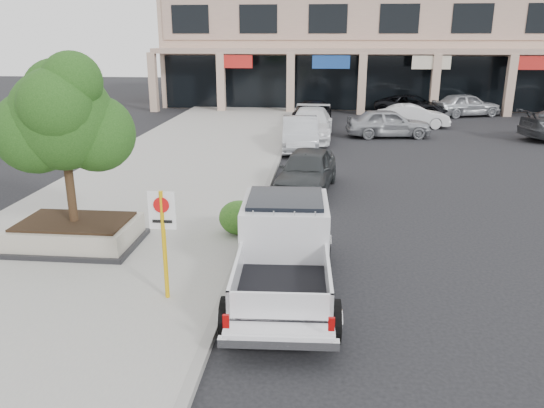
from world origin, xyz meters
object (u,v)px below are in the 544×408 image
at_px(curb_car_c, 310,124).
at_px(lot_car_e, 466,105).
at_px(planter_tree, 70,119).
at_px(lot_car_d, 412,106).
at_px(planter, 76,233).
at_px(pickup_truck, 284,252).
at_px(curb_car_d, 312,112).
at_px(lot_car_a, 388,123).
at_px(curb_car_b, 300,134).
at_px(no_parking_sign, 163,230).
at_px(curb_car_a, 307,170).
at_px(lot_car_b, 413,116).

xyz_separation_m(curb_car_c, lot_car_e, (10.44, 9.58, -0.02)).
height_order(planter_tree, lot_car_d, planter_tree).
height_order(planter, lot_car_d, lot_car_d).
height_order(pickup_truck, lot_car_d, pickup_truck).
relative_size(planter_tree, curb_car_d, 0.79).
bearing_deg(lot_car_a, curb_car_b, 122.81).
bearing_deg(curb_car_c, curb_car_b, -96.87).
bearing_deg(no_parking_sign, lot_car_d, 71.89).
xyz_separation_m(curb_car_b, curb_car_d, (0.41, 8.28, -0.09)).
distance_m(planter, curb_car_a, 8.43).
distance_m(curb_car_c, lot_car_b, 7.54).
height_order(lot_car_a, lot_car_d, lot_car_a).
xyz_separation_m(no_parking_sign, curb_car_d, (2.40, 24.23, -0.93)).
bearing_deg(curb_car_a, curb_car_b, 102.36).
bearing_deg(curb_car_a, pickup_truck, -83.81).
bearing_deg(curb_car_a, lot_car_b, 75.36).
bearing_deg(lot_car_a, lot_car_e, -42.76).
height_order(curb_car_b, curb_car_c, curb_car_c).
bearing_deg(lot_car_b, planter, 147.54).
xyz_separation_m(pickup_truck, curb_car_a, (0.22, 7.96, -0.17)).
height_order(pickup_truck, lot_car_e, pickup_truck).
relative_size(planter, planter_tree, 0.80).
relative_size(curb_car_d, lot_car_d, 0.99).
height_order(planter_tree, no_parking_sign, planter_tree).
bearing_deg(curb_car_c, no_parking_sign, -95.48).
distance_m(no_parking_sign, curb_car_a, 9.17).
height_order(planter, lot_car_e, lot_car_e).
bearing_deg(no_parking_sign, lot_car_a, 71.41).
height_order(curb_car_b, lot_car_d, curb_car_b).
xyz_separation_m(curb_car_a, lot_car_b, (5.94, 14.44, -0.06)).
height_order(planter_tree, curb_car_d, planter_tree).
bearing_deg(planter, planter_tree, 48.97).
relative_size(planter_tree, lot_car_e, 0.85).
height_order(curb_car_c, lot_car_b, curb_car_c).
xyz_separation_m(curb_car_c, lot_car_a, (4.24, 1.05, -0.04)).
height_order(planter, curb_car_a, curb_car_a).
bearing_deg(curb_car_d, lot_car_d, 31.75).
bearing_deg(curb_car_b, pickup_truck, -92.27).
relative_size(curb_car_a, curb_car_c, 0.79).
height_order(pickup_truck, curb_car_a, pickup_truck).
height_order(pickup_truck, curb_car_c, pickup_truck).
distance_m(no_parking_sign, pickup_truck, 2.59).
height_order(planter, curb_car_b, curb_car_b).
height_order(planter_tree, curb_car_c, planter_tree).
height_order(lot_car_b, lot_car_d, lot_car_d).
bearing_deg(curb_car_b, lot_car_e, 45.03).
xyz_separation_m(curb_car_d, lot_car_e, (10.47, 4.09, 0.10)).
xyz_separation_m(planter, planter_tree, (0.13, 0.15, 2.94)).
height_order(no_parking_sign, curb_car_c, no_parking_sign).
relative_size(curb_car_b, curb_car_d, 0.95).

